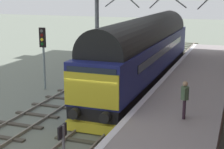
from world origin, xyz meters
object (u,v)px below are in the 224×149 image
object	(u,v)px
signal_post_mid	(43,49)
platform_number_sign	(63,147)
waiting_passenger	(185,96)
diesel_locomotive	(144,49)

from	to	relation	value
signal_post_mid	platform_number_sign	distance (m)	14.22
signal_post_mid	waiting_passenger	size ratio (longest dim) A/B	2.49
signal_post_mid	waiting_passenger	world-z (taller)	signal_post_mid
waiting_passenger	signal_post_mid	bearing A→B (deg)	57.27
diesel_locomotive	platform_number_sign	world-z (taller)	diesel_locomotive
signal_post_mid	platform_number_sign	world-z (taller)	signal_post_mid
diesel_locomotive	waiting_passenger	distance (m)	9.45
diesel_locomotive	platform_number_sign	bearing A→B (deg)	-83.13
waiting_passenger	diesel_locomotive	bearing A→B (deg)	20.13
signal_post_mid	platform_number_sign	xyz separation A→B (m)	(7.71, -11.95, -0.41)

